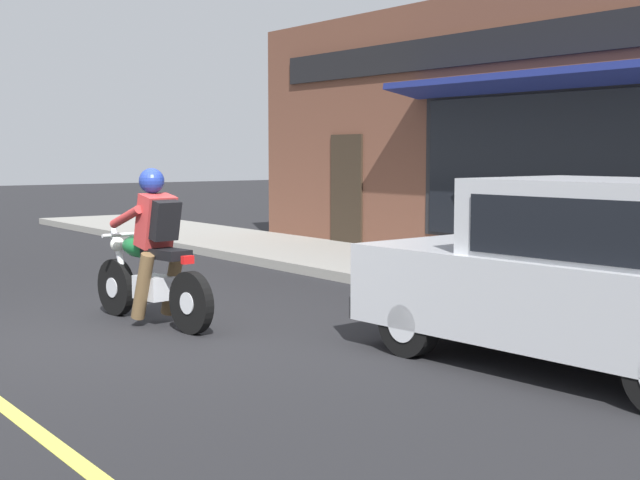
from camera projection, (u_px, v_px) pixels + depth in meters
ground_plane at (138, 335)px, 8.68m from camera, size 80.00×80.00×0.00m
sidewalk_curb at (354, 261)px, 14.06m from camera, size 2.60×22.00×0.14m
storefront_building at (490, 131)px, 13.62m from camera, size 1.25×11.71×4.20m
motorcycle_with_rider at (152, 260)px, 9.18m from camera, size 0.64×2.02×1.62m
car_hatchback at (584, 278)px, 7.23m from camera, size 1.91×3.89×1.57m
traffic_cone at (516, 259)px, 11.30m from camera, size 0.36×0.36×0.60m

